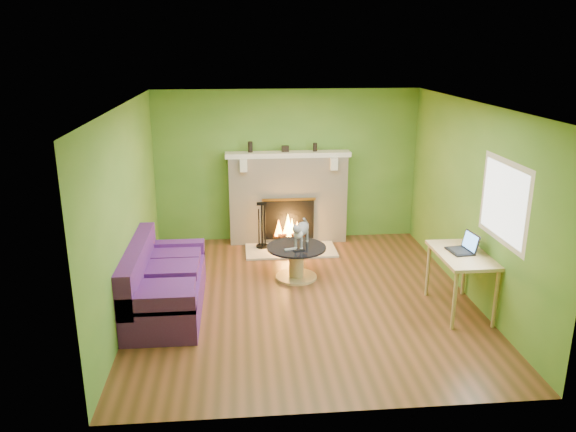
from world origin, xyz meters
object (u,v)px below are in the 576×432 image
object	(u,v)px
coffee_table	(296,260)
cat	(302,232)
sofa	(162,285)
desk	(462,260)

from	to	relation	value
coffee_table	cat	xyz separation A→B (m)	(0.08, 0.05, 0.41)
sofa	cat	size ratio (longest dim) A/B	3.03
sofa	coffee_table	distance (m)	2.02
cat	sofa	bearing A→B (deg)	-132.87
sofa	coffee_table	bearing A→B (deg)	24.79
sofa	desk	bearing A→B (deg)	-5.89
desk	cat	bearing A→B (deg)	145.78
sofa	cat	distance (m)	2.14
coffee_table	desk	world-z (taller)	desk
sofa	cat	xyz separation A→B (m)	(1.91, 0.90, 0.35)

